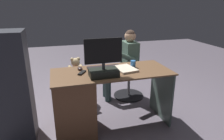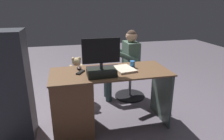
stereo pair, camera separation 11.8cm
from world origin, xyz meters
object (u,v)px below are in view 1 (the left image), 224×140
Objects in this scene: tv_remote at (82,73)px; person at (124,60)px; visitor_chair at (129,84)px; keyboard at (104,68)px; office_chair_teddy at (77,88)px; teddy_bear at (76,68)px; computer_mouse at (80,68)px; desk at (81,101)px; monitor at (103,65)px; cup at (133,64)px.

tv_remote is 0.13× the size of person.
keyboard is at bearing 45.69° from visitor_chair.
person is (-0.78, 0.03, 0.41)m from office_chair_teddy.
tv_remote is at bearing 21.49° from keyboard.
teddy_bear is 0.63× the size of visitor_chair.
keyboard is at bearing 175.89° from computer_mouse.
computer_mouse reaches higher than desk.
person is at bearing -129.43° from keyboard.
desk is at bearing 79.94° from computer_mouse.
visitor_chair is (-0.87, -0.56, -0.52)m from computer_mouse.
teddy_bear is at bearing -3.03° from person.
monitor reaches higher than person.
keyboard is 0.76m from person.
cup reaches higher than keyboard.
desk is 0.36m from tv_remote.
teddy_bear is 0.78m from person.
monitor reaches higher than desk.
teddy_bear reaches higher than visitor_chair.
cup is 0.67m from tv_remote.
tv_remote is 1.22m from visitor_chair.
visitor_chair is 0.43m from person.
visitor_chair is at bearing -134.31° from keyboard.
person is at bearing -122.74° from monitor.
teddy_bear is 0.28× the size of person.
keyboard is at bearing -9.04° from cup.
monitor reaches higher than keyboard.
keyboard is 1.34× the size of teddy_bear.
keyboard is at bearing 50.57° from person.
keyboard is 4.79× the size of cup.
keyboard is at bearing -157.19° from desk.
tv_remote is 0.76m from teddy_bear.
computer_mouse is 1.09× the size of cup.
keyboard is at bearing 116.04° from office_chair_teddy.
cup is (-0.37, 0.06, 0.03)m from keyboard.
tv_remote is (-0.01, 0.14, -0.01)m from computer_mouse.
visitor_chair is at bearing -107.05° from cup.
person is (-0.78, -0.56, -0.10)m from computer_mouse.
computer_mouse is at bearing -100.06° from desk.
desk is 0.40m from computer_mouse.
office_chair_teddy is at bearing -63.96° from keyboard.
keyboard is (-0.33, -0.14, 0.36)m from desk.
desk is 1.28× the size of person.
office_chair_teddy is (-0.00, -0.59, -0.51)m from computer_mouse.
keyboard reaches higher than desk.
computer_mouse is (-0.03, -0.16, 0.37)m from desk.
person reaches higher than computer_mouse.
monitor reaches higher than teddy_bear.
office_chair_teddy is at bearing -2.19° from person.
cup is at bearing 80.33° from person.
keyboard reaches higher than office_chair_teddy.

